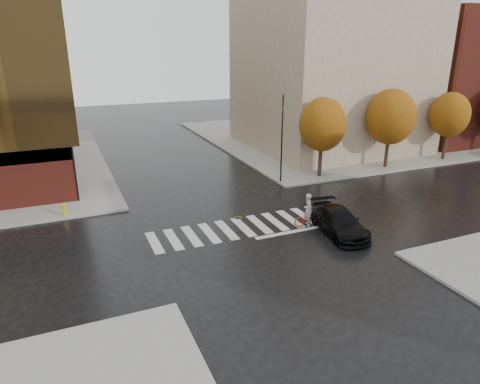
# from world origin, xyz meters

# --- Properties ---
(ground) EXTENTS (120.00, 120.00, 0.00)m
(ground) POSITION_xyz_m (0.00, 0.00, 0.00)
(ground) COLOR black
(ground) RESTS_ON ground
(sidewalk_ne) EXTENTS (30.00, 30.00, 0.15)m
(sidewalk_ne) POSITION_xyz_m (21.00, 21.00, 0.07)
(sidewalk_ne) COLOR gray
(sidewalk_ne) RESTS_ON ground
(crosswalk) EXTENTS (12.00, 3.00, 0.01)m
(crosswalk) POSITION_xyz_m (0.00, 0.50, 0.01)
(crosswalk) COLOR silver
(crosswalk) RESTS_ON ground
(building_ne_tan) EXTENTS (16.00, 16.00, 18.00)m
(building_ne_tan) POSITION_xyz_m (17.00, 17.00, 9.15)
(building_ne_tan) COLOR gray
(building_ne_tan) RESTS_ON sidewalk_ne
(building_ne_brick) EXTENTS (14.00, 14.00, 14.00)m
(building_ne_brick) POSITION_xyz_m (33.00, 16.00, 7.15)
(building_ne_brick) COLOR maroon
(building_ne_brick) RESTS_ON sidewalk_ne
(tree_ne_a) EXTENTS (3.80, 3.80, 6.50)m
(tree_ne_a) POSITION_xyz_m (10.00, 7.40, 4.46)
(tree_ne_a) COLOR black
(tree_ne_a) RESTS_ON sidewalk_ne
(tree_ne_b) EXTENTS (4.20, 4.20, 6.89)m
(tree_ne_b) POSITION_xyz_m (17.00, 7.40, 4.62)
(tree_ne_b) COLOR black
(tree_ne_b) RESTS_ON sidewalk_ne
(tree_ne_c) EXTENTS (3.60, 3.60, 6.31)m
(tree_ne_c) POSITION_xyz_m (24.00, 7.40, 4.37)
(tree_ne_c) COLOR black
(tree_ne_c) RESTS_ON sidewalk_ne
(sedan) EXTENTS (2.72, 5.26, 1.46)m
(sedan) POSITION_xyz_m (4.87, -2.48, 0.73)
(sedan) COLOR black
(sedan) RESTS_ON ground
(cyclist) EXTENTS (2.00, 1.11, 2.15)m
(cyclist) POSITION_xyz_m (3.75, -1.00, 0.73)
(cyclist) COLOR maroon
(cyclist) RESTS_ON ground
(traffic_light_nw) EXTENTS (0.23, 0.21, 8.07)m
(traffic_light_nw) POSITION_xyz_m (-9.00, 9.00, 4.84)
(traffic_light_nw) COLOR black
(traffic_light_nw) RESTS_ON sidewalk_nw
(traffic_light_ne) EXTENTS (0.20, 0.21, 6.86)m
(traffic_light_ne) POSITION_xyz_m (6.30, 7.37, 4.01)
(traffic_light_ne) COLOR black
(traffic_light_ne) RESTS_ON sidewalk_ne
(fire_hydrant) EXTENTS (0.28, 0.28, 0.78)m
(fire_hydrant) POSITION_xyz_m (-10.00, 6.50, 0.58)
(fire_hydrant) COLOR gold
(fire_hydrant) RESTS_ON sidewalk_nw
(manhole) EXTENTS (0.72, 0.72, 0.01)m
(manhole) POSITION_xyz_m (0.31, 2.00, 0.01)
(manhole) COLOR #483D19
(manhole) RESTS_ON ground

